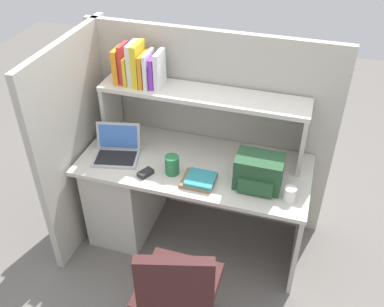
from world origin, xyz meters
The scene contains 13 objects.
ground_plane centered at (0.00, 0.00, 0.00)m, with size 8.00×8.00×0.00m, color slate.
desk centered at (-0.39, 0.00, 0.40)m, with size 1.60×0.70×0.73m.
cubicle_partition_rear centered at (0.00, 0.38, 0.78)m, with size 1.84×0.05×1.55m, color #B2ADA0.
cubicle_partition_left centered at (-0.85, -0.05, 0.78)m, with size 0.05×1.06×1.55m, color #B2ADA0.
overhead_hutch centered at (0.00, 0.20, 1.08)m, with size 1.44×0.28×0.45m.
reference_books_on_shelf centered at (-0.45, 0.20, 1.31)m, with size 0.33×0.19×0.29m.
laptop centered at (-0.55, -0.07, 0.78)m, with size 0.36×0.31×0.22m.
backpack centered at (0.46, -0.10, 0.84)m, with size 0.30×0.22×0.22m.
computer_mouse centered at (-0.27, -0.22, 0.75)m, with size 0.06×0.10×0.03m, color #262628.
paper_cup centered at (0.67, -0.18, 0.78)m, with size 0.08×0.08×0.09m, color white.
snack_canister centered at (-0.11, -0.14, 0.80)m, with size 0.10×0.10×0.13m, color #26723F.
desk_book_stack centered at (0.09, -0.18, 0.75)m, with size 0.22×0.20×0.04m.
office_chair centered at (0.16, -0.87, 0.39)m, with size 0.52×0.53×0.93m.
Camera 1 is at (0.69, -2.29, 2.56)m, focal length 40.49 mm.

